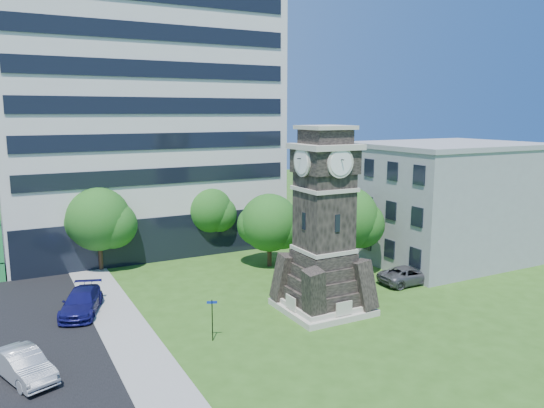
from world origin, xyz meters
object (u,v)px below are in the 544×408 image
car_street_mid (23,365)px  clock_tower (324,233)px  car_street_north (81,302)px  street_sign (212,315)px  car_east_lot (409,275)px  park_bench (323,306)px

car_street_mid → clock_tower: bearing=-17.7°
car_street_north → street_sign: (6.04, -8.01, 0.78)m
clock_tower → street_sign: size_ratio=4.94×
car_street_mid → car_east_lot: (27.16, 2.56, -0.07)m
car_street_north → car_east_lot: car_street_north is taller
car_street_mid → park_bench: bearing=-19.8°
park_bench → car_east_lot: bearing=27.1°
street_sign → car_street_mid: bearing=-158.4°
clock_tower → car_east_lot: bearing=9.8°
car_street_north → street_sign: street_sign is taller
car_east_lot → street_sign: (-17.23, -2.69, 0.87)m
car_street_north → car_east_lot: (23.27, -5.32, -0.08)m
car_street_mid → park_bench: (17.81, 0.34, -0.20)m
car_street_mid → car_east_lot: bearing=-15.5°
car_street_mid → car_east_lot: 27.28m
car_street_mid → car_street_north: (3.89, 7.88, 0.01)m
clock_tower → park_bench: size_ratio=6.04×
car_east_lot → street_sign: size_ratio=1.98×
car_street_north → park_bench: 15.83m
park_bench → street_sign: bearing=-162.9°
clock_tower → car_east_lot: size_ratio=2.49×
clock_tower → car_east_lot: (8.92, 1.54, -4.60)m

